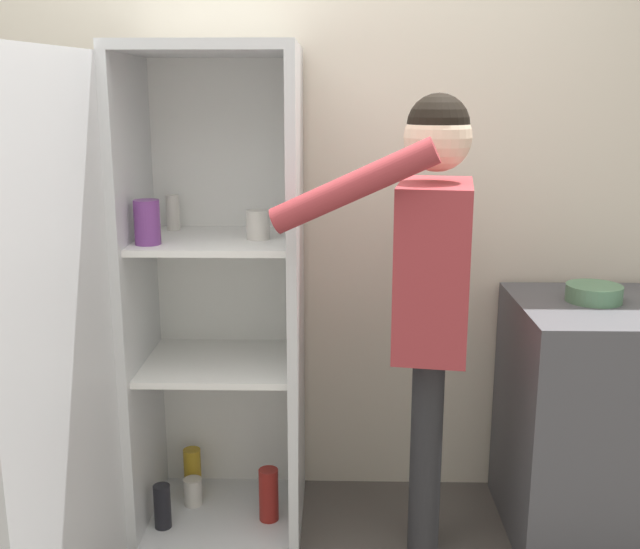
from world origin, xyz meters
TOP-DOWN VIEW (x-y plane):
  - wall_back at (0.00, 0.98)m, footprint 7.00×0.06m
  - refrigerator at (-0.32, 0.56)m, footprint 0.80×1.16m
  - person at (0.54, 0.42)m, footprint 0.68×0.55m
  - counter at (1.25, 0.61)m, footprint 0.73×0.64m
  - bowl at (1.17, 0.65)m, footprint 0.20×0.20m

SIDE VIEW (x-z plane):
  - counter at x=1.25m, z-range 0.00..0.90m
  - refrigerator at x=-0.32m, z-range -0.01..1.80m
  - bowl at x=1.17m, z-range 0.90..0.96m
  - person at x=0.54m, z-range 0.23..1.87m
  - wall_back at x=0.00m, z-range 0.00..2.55m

